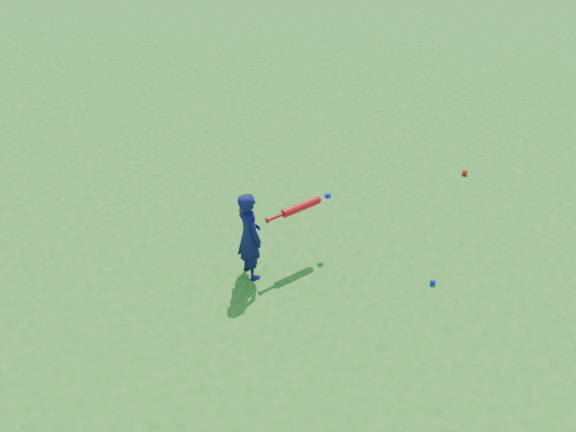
% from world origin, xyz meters
% --- Properties ---
extents(ground, '(80.00, 80.00, 0.00)m').
position_xyz_m(ground, '(0.00, 0.00, 0.00)').
color(ground, '#1F6417').
rests_on(ground, ground).
extents(child, '(0.28, 0.40, 1.05)m').
position_xyz_m(child, '(0.28, -0.42, 0.52)').
color(child, '#0E0F43').
rests_on(child, ground).
extents(ground_ball_red, '(0.08, 0.08, 0.08)m').
position_xyz_m(ground_ball_red, '(3.72, 0.16, 0.04)').
color(ground_ball_red, red).
rests_on(ground_ball_red, ground).
extents(ground_ball_blue, '(0.07, 0.07, 0.07)m').
position_xyz_m(ground_ball_blue, '(1.96, -1.46, 0.03)').
color(ground_ball_blue, '#0C11D8').
rests_on(ground_ball_blue, ground).
extents(bat_swing, '(0.85, 0.19, 0.10)m').
position_xyz_m(bat_swing, '(0.95, -0.37, 0.67)').
color(bat_swing, red).
rests_on(bat_swing, ground).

